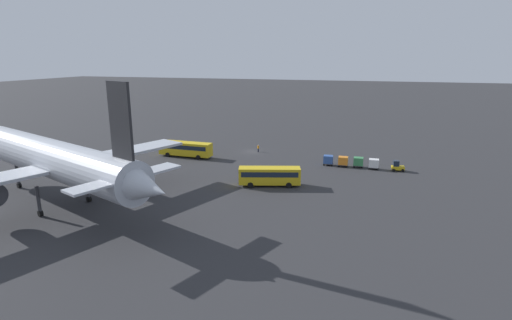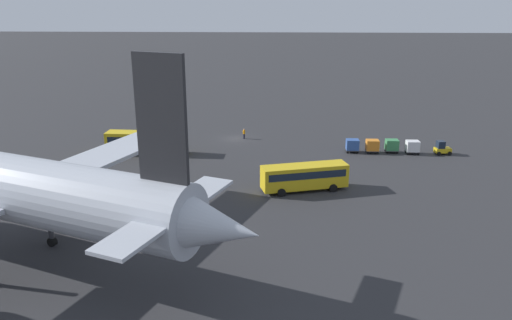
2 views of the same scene
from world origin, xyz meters
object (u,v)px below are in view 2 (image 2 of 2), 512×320
object	(u,v)px
worker_person	(244,134)
cargo_cart_blue	(352,145)
cargo_cart_orange	(372,145)
cargo_cart_green	(392,145)
shuttle_bus_near	(147,141)
shuttle_bus_far	(304,175)
cargo_cart_white	(413,146)
baggage_tug	(442,148)

from	to	relation	value
worker_person	cargo_cart_blue	world-z (taller)	cargo_cart_blue
cargo_cart_blue	cargo_cart_orange	bearing A→B (deg)	177.58
cargo_cart_green	cargo_cart_orange	xyz separation A→B (m)	(3.04, 0.31, 0.00)
shuttle_bus_near	worker_person	xyz separation A→B (m)	(-14.30, -9.36, -1.14)
shuttle_bus_near	cargo_cart_green	distance (m)	37.86
shuttle_bus_far	cargo_cart_green	size ratio (longest dim) A/B	5.33
shuttle_bus_far	cargo_cart_orange	distance (m)	20.02
cargo_cart_white	shuttle_bus_near	bearing A→B (deg)	2.57
cargo_cart_green	cargo_cart_blue	bearing A→B (deg)	1.73
worker_person	cargo_cart_orange	bearing A→B (deg)	160.35
cargo_cart_white	cargo_cart_blue	bearing A→B (deg)	-2.25
cargo_cart_orange	cargo_cart_green	bearing A→B (deg)	-174.13
worker_person	cargo_cart_white	distance (m)	27.56
shuttle_bus_near	cargo_cart_orange	size ratio (longest dim) A/B	5.99
shuttle_bus_far	cargo_cart_green	bearing A→B (deg)	-146.29
cargo_cart_green	cargo_cart_orange	size ratio (longest dim) A/B	1.00
baggage_tug	cargo_cart_orange	distance (m)	10.56
cargo_cart_blue	baggage_tug	bearing A→B (deg)	178.77
shuttle_bus_near	shuttle_bus_far	distance (m)	27.68
shuttle_bus_near	worker_person	world-z (taller)	shuttle_bus_near
baggage_tug	cargo_cart_orange	bearing A→B (deg)	-7.70
cargo_cart_green	cargo_cart_orange	distance (m)	3.05
cargo_cart_green	cargo_cart_blue	xyz separation A→B (m)	(6.08, 0.18, 0.00)
baggage_tug	cargo_cart_blue	xyz separation A→B (m)	(13.59, -0.29, 0.25)
shuttle_bus_near	worker_person	size ratio (longest dim) A/B	7.09
worker_person	cargo_cart_blue	size ratio (longest dim) A/B	0.84
baggage_tug	shuttle_bus_far	bearing A→B (deg)	30.28
shuttle_bus_near	cargo_cart_white	size ratio (longest dim) A/B	5.99
shuttle_bus_near	cargo_cart_green	bearing A→B (deg)	-175.02
baggage_tug	cargo_cart_white	world-z (taller)	baggage_tug
baggage_tug	worker_person	world-z (taller)	baggage_tug
shuttle_bus_far	cargo_cart_blue	world-z (taller)	shuttle_bus_far
cargo_cart_white	cargo_cart_green	distance (m)	3.09
shuttle_bus_far	cargo_cart_orange	bearing A→B (deg)	-140.20
cargo_cart_white	cargo_cart_orange	world-z (taller)	same
cargo_cart_white	cargo_cart_orange	bearing A→B (deg)	-2.16
cargo_cart_orange	baggage_tug	bearing A→B (deg)	179.12
baggage_tug	cargo_cart_green	bearing A→B (deg)	-10.43
shuttle_bus_near	cargo_cart_green	xyz separation A→B (m)	(-37.77, -2.37, -0.82)
worker_person	cargo_cart_blue	distance (m)	18.82
shuttle_bus_near	shuttle_bus_far	xyz separation A→B (m)	(-23.56, 14.53, -0.05)
shuttle_bus_far	cargo_cart_orange	world-z (taller)	shuttle_bus_far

